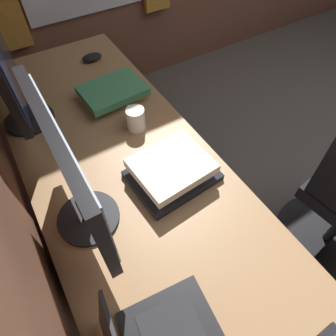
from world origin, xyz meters
TOP-DOWN VIEW (x-y plane):
  - desk at (0.25, 1.62)m, footprint 2.35×0.67m
  - drawer_pedestal at (0.31, 1.65)m, footprint 0.40×0.51m
  - monitor_primary at (0.92, 1.84)m, footprint 0.48×0.20m
  - monitor_secondary at (0.36, 1.81)m, footprint 0.51×0.20m
  - mouse_main at (1.21, 1.45)m, footprint 0.06×0.10m
  - book_stack_near at (0.36, 1.49)m, footprint 0.25×0.30m
  - book_stack_far at (0.87, 1.48)m, footprint 0.22×0.28m
  - coffee_mug at (0.65, 1.48)m, footprint 0.11×0.07m

SIDE VIEW (x-z plane):
  - drawer_pedestal at x=0.31m, z-range 0.00..0.69m
  - desk at x=0.25m, z-range 0.30..1.03m
  - mouse_main at x=1.21m, z-range 0.73..0.76m
  - book_stack_far at x=0.87m, z-range 0.73..0.79m
  - book_stack_near at x=0.36m, z-range 0.73..0.82m
  - coffee_mug at x=0.65m, z-range 0.73..0.82m
  - monitor_secondary at x=0.36m, z-range 0.76..1.18m
  - monitor_primary at x=0.92m, z-range 0.76..1.22m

